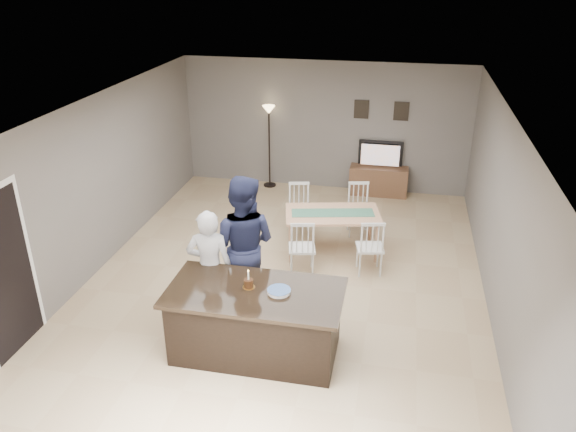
% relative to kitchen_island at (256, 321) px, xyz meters
% --- Properties ---
extents(floor, '(8.00, 8.00, 0.00)m').
position_rel_kitchen_island_xyz_m(floor, '(0.00, 1.80, -0.45)').
color(floor, tan).
rests_on(floor, ground).
extents(room_shell, '(8.00, 8.00, 8.00)m').
position_rel_kitchen_island_xyz_m(room_shell, '(0.00, 1.80, 1.22)').
color(room_shell, slate).
rests_on(room_shell, floor).
extents(kitchen_island, '(2.15, 1.10, 0.90)m').
position_rel_kitchen_island_xyz_m(kitchen_island, '(0.00, 0.00, 0.00)').
color(kitchen_island, black).
rests_on(kitchen_island, floor).
extents(tv_console, '(1.20, 0.40, 0.60)m').
position_rel_kitchen_island_xyz_m(tv_console, '(1.20, 5.57, -0.15)').
color(tv_console, brown).
rests_on(tv_console, floor).
extents(television, '(0.91, 0.12, 0.53)m').
position_rel_kitchen_island_xyz_m(television, '(1.20, 5.64, 0.41)').
color(television, black).
rests_on(television, tv_console).
extents(tv_screen_glow, '(0.78, 0.00, 0.78)m').
position_rel_kitchen_island_xyz_m(tv_screen_glow, '(1.20, 5.56, 0.42)').
color(tv_screen_glow, orange).
rests_on(tv_screen_glow, tv_console).
extents(picture_frames, '(1.10, 0.02, 0.38)m').
position_rel_kitchen_island_xyz_m(picture_frames, '(1.15, 5.78, 1.30)').
color(picture_frames, black).
rests_on(picture_frames, room_shell).
extents(doorway, '(0.00, 2.10, 2.65)m').
position_rel_kitchen_island_xyz_m(doorway, '(-2.99, -0.50, 0.80)').
color(doorway, black).
rests_on(doorway, floor).
extents(woman, '(0.67, 0.50, 1.65)m').
position_rel_kitchen_island_xyz_m(woman, '(-0.76, 0.55, 0.37)').
color(woman, '#B8B8BD').
rests_on(woman, floor).
extents(man, '(1.00, 0.79, 2.00)m').
position_rel_kitchen_island_xyz_m(man, '(-0.42, 0.95, 0.55)').
color(man, '#1A1D39').
rests_on(man, floor).
extents(birthday_cake, '(0.16, 0.16, 0.24)m').
position_rel_kitchen_island_xyz_m(birthday_cake, '(-0.10, 0.07, 0.50)').
color(birthday_cake, gold).
rests_on(birthday_cake, kitchen_island).
extents(plate_stack, '(0.29, 0.29, 0.04)m').
position_rel_kitchen_island_xyz_m(plate_stack, '(0.29, 0.02, 0.47)').
color(plate_stack, white).
rests_on(plate_stack, kitchen_island).
extents(dining_table, '(1.81, 2.02, 0.94)m').
position_rel_kitchen_island_xyz_m(dining_table, '(0.58, 2.83, 0.15)').
color(dining_table, tan).
rests_on(dining_table, floor).
extents(floor_lamp, '(0.27, 0.27, 1.78)m').
position_rel_kitchen_island_xyz_m(floor_lamp, '(-1.15, 5.59, 0.92)').
color(floor_lamp, black).
rests_on(floor_lamp, floor).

